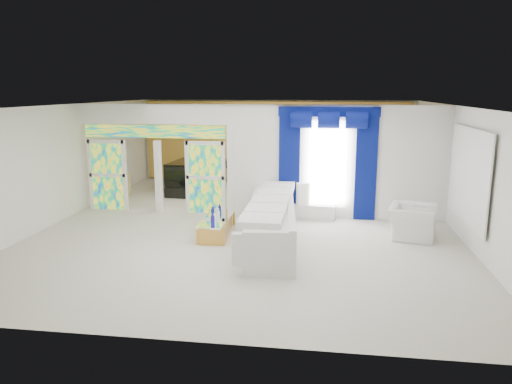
# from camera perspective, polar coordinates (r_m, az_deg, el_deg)

# --- Properties ---
(floor) EXTENTS (12.00, 12.00, 0.00)m
(floor) POSITION_cam_1_polar(r_m,az_deg,el_deg) (12.52, -0.59, -3.76)
(floor) COLOR #B7AF9E
(floor) RESTS_ON ground
(dividing_wall) EXTENTS (5.70, 0.18, 3.00)m
(dividing_wall) POSITION_cam_1_polar(r_m,az_deg,el_deg) (13.05, 9.45, 3.46)
(dividing_wall) COLOR white
(dividing_wall) RESTS_ON ground
(dividing_header) EXTENTS (4.30, 0.18, 0.55)m
(dividing_header) POSITION_cam_1_polar(r_m,az_deg,el_deg) (13.75, -11.95, 8.92)
(dividing_header) COLOR white
(dividing_header) RESTS_ON dividing_wall
(stained_panel_left) EXTENTS (0.95, 0.04, 2.00)m
(stained_panel_left) POSITION_cam_1_polar(r_m,az_deg,el_deg) (14.48, -16.97, 1.92)
(stained_panel_left) COLOR #994C3F
(stained_panel_left) RESTS_ON ground
(stained_panel_right) EXTENTS (0.95, 0.04, 2.00)m
(stained_panel_right) POSITION_cam_1_polar(r_m,az_deg,el_deg) (13.53, -5.94, 1.71)
(stained_panel_right) COLOR #994C3F
(stained_panel_right) RESTS_ON ground
(stained_transom) EXTENTS (4.00, 0.05, 0.35)m
(stained_transom) POSITION_cam_1_polar(r_m,az_deg,el_deg) (13.78, -11.86, 6.95)
(stained_transom) COLOR #994C3F
(stained_transom) RESTS_ON dividing_header
(window_pane) EXTENTS (1.00, 0.02, 2.30)m
(window_pane) POSITION_cam_1_polar(r_m,az_deg,el_deg) (12.96, 8.35, 3.21)
(window_pane) COLOR white
(window_pane) RESTS_ON dividing_wall
(blue_drape_left) EXTENTS (0.55, 0.10, 2.80)m
(blue_drape_left) POSITION_cam_1_polar(r_m,az_deg,el_deg) (12.97, 3.91, 3.10)
(blue_drape_left) COLOR #030945
(blue_drape_left) RESTS_ON ground
(blue_drape_right) EXTENTS (0.55, 0.10, 2.80)m
(blue_drape_right) POSITION_cam_1_polar(r_m,az_deg,el_deg) (12.98, 12.76, 2.84)
(blue_drape_right) COLOR #030945
(blue_drape_right) RESTS_ON ground
(blue_pelmet) EXTENTS (2.60, 0.12, 0.25)m
(blue_pelmet) POSITION_cam_1_polar(r_m,az_deg,el_deg) (12.80, 8.53, 9.27)
(blue_pelmet) COLOR #030945
(blue_pelmet) RESTS_ON dividing_wall
(wall_mirror) EXTENTS (0.04, 2.70, 1.90)m
(wall_mirror) POSITION_cam_1_polar(r_m,az_deg,el_deg) (11.50, 23.71, 1.73)
(wall_mirror) COLOR white
(wall_mirror) RESTS_ON ground
(gold_curtains) EXTENTS (9.70, 0.12, 2.90)m
(gold_curtains) POSITION_cam_1_polar(r_m,az_deg,el_deg) (18.00, 2.23, 5.92)
(gold_curtains) COLOR #B9832C
(gold_curtains) RESTS_ON ground
(white_sofa) EXTENTS (1.38, 4.64, 0.87)m
(white_sofa) POSITION_cam_1_polar(r_m,az_deg,el_deg) (11.06, 1.86, -3.54)
(white_sofa) COLOR silver
(white_sofa) RESTS_ON ground
(coffee_table) EXTENTS (0.74, 1.79, 0.39)m
(coffee_table) POSITION_cam_1_polar(r_m,az_deg,el_deg) (11.63, -4.62, -4.04)
(coffee_table) COLOR #C1903C
(coffee_table) RESTS_ON ground
(console_table) EXTENTS (1.17, 0.47, 0.38)m
(console_table) POSITION_cam_1_polar(r_m,az_deg,el_deg) (13.09, 6.78, -2.28)
(console_table) COLOR silver
(console_table) RESTS_ON ground
(table_lamp) EXTENTS (0.36, 0.36, 0.58)m
(table_lamp) POSITION_cam_1_polar(r_m,az_deg,el_deg) (12.99, 5.51, -0.19)
(table_lamp) COLOR white
(table_lamp) RESTS_ON console_table
(armchair) EXTENTS (1.27, 1.37, 0.75)m
(armchair) POSITION_cam_1_polar(r_m,az_deg,el_deg) (11.89, 17.80, -3.33)
(armchair) COLOR silver
(armchair) RESTS_ON ground
(grand_piano) EXTENTS (1.55, 1.95, 0.93)m
(grand_piano) POSITION_cam_1_polar(r_m,az_deg,el_deg) (17.15, -7.37, 2.03)
(grand_piano) COLOR black
(grand_piano) RESTS_ON ground
(piano_bench) EXTENTS (0.97, 0.44, 0.31)m
(piano_bench) POSITION_cam_1_polar(r_m,az_deg,el_deg) (15.70, -8.88, -0.08)
(piano_bench) COLOR black
(piano_bench) RESTS_ON ground
(tv_console) EXTENTS (0.52, 0.48, 0.73)m
(tv_console) POSITION_cam_1_polar(r_m,az_deg,el_deg) (16.09, -15.54, 0.68)
(tv_console) COLOR tan
(tv_console) RESTS_ON ground
(chandelier) EXTENTS (0.60, 0.60, 0.60)m
(chandelier) POSITION_cam_1_polar(r_m,az_deg,el_deg) (15.87, -7.08, 9.19)
(chandelier) COLOR gold
(chandelier) RESTS_ON ceiling
(decanters) EXTENTS (0.19, 1.23, 0.26)m
(decanters) POSITION_cam_1_polar(r_m,az_deg,el_deg) (11.51, -4.82, -2.76)
(decanters) COLOR navy
(decanters) RESTS_ON coffee_table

